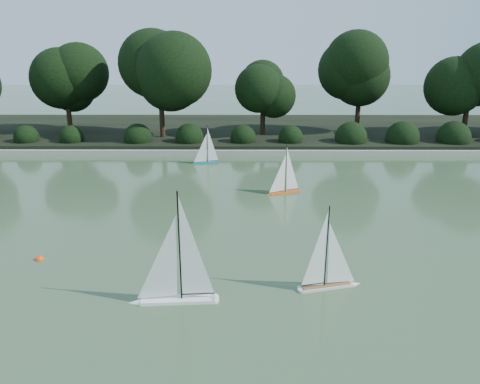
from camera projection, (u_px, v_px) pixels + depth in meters
The scene contains 10 objects.
ground at pixel (232, 268), 8.34m from camera, with size 80.00×80.00×0.00m, color #3A5432.
pond_coping at pixel (237, 152), 16.89m from camera, with size 40.00×0.35×0.18m, color gray.
far_bank at pixel (238, 131), 20.69m from camera, with size 40.00×8.00×0.30m, color black.
tree_line at pixel (269, 75), 18.44m from camera, with size 26.31×3.93×4.39m.
shrub_hedge at pixel (238, 138), 17.64m from camera, with size 29.10×1.10×1.10m.
sailboat_white_a at pixel (170, 284), 7.15m from camera, with size 1.41×0.32×1.92m.
sailboat_white_b at pixel (332, 274), 7.60m from camera, with size 1.11×0.44×1.52m.
sailboat_orange at pixel (282, 186), 12.44m from camera, with size 0.99×0.47×1.38m.
sailboat_teal at pixel (204, 157), 15.59m from camera, with size 0.98×0.31×1.33m.
race_buoy at pixel (40, 260), 8.65m from camera, with size 0.16×0.16×0.16m, color #FF440D.
Camera 1 is at (0.19, -7.54, 3.80)m, focal length 35.00 mm.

